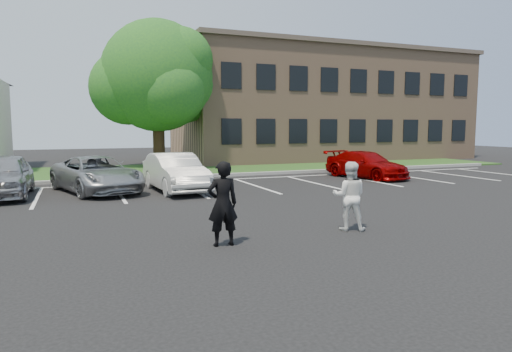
{
  "coord_description": "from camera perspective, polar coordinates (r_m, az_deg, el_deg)",
  "views": [
    {
      "loc": [
        -4.35,
        -9.82,
        2.53
      ],
      "look_at": [
        0.0,
        1.0,
        1.25
      ],
      "focal_mm": 32.0,
      "sensor_mm": 36.0,
      "label": 1
    }
  ],
  "objects": [
    {
      "name": "stall_lines",
      "position": [
        19.79,
        -4.84,
        -1.09
      ],
      "size": [
        34.0,
        5.36,
        0.01
      ],
      "color": "silver",
      "rests_on": "ground"
    },
    {
      "name": "man_white_shirt",
      "position": [
        11.31,
        11.59,
        -2.47
      ],
      "size": [
        1.03,
        0.97,
        1.68
      ],
      "primitive_type": "imported",
      "rotation": [
        0.0,
        0.0,
        2.59
      ],
      "color": "white",
      "rests_on": "ground"
    },
    {
      "name": "man_black_suit",
      "position": [
        9.64,
        -4.18,
        -3.48
      ],
      "size": [
        0.67,
        0.45,
        1.8
      ],
      "primitive_type": "imported",
      "rotation": [
        0.0,
        0.0,
        3.11
      ],
      "color": "black",
      "rests_on": "ground"
    },
    {
      "name": "tree",
      "position": [
        28.49,
        -12.08,
        11.8
      ],
      "size": [
        7.8,
        7.2,
        8.8
      ],
      "color": "black",
      "rests_on": "ground"
    },
    {
      "name": "car_red_compact",
      "position": [
        22.94,
        13.6,
        1.38
      ],
      "size": [
        2.77,
        4.77,
        1.3
      ],
      "primitive_type": "imported",
      "rotation": [
        0.0,
        0.0,
        0.22
      ],
      "color": "#850101",
      "rests_on": "ground"
    },
    {
      "name": "car_white_sedan",
      "position": [
        18.0,
        -10.05,
        0.45
      ],
      "size": [
        1.92,
        4.6,
        1.48
      ],
      "primitive_type": "imported",
      "rotation": [
        0.0,
        0.0,
        0.08
      ],
      "color": "silver",
      "rests_on": "ground"
    },
    {
      "name": "car_silver_minivan",
      "position": [
        18.51,
        -19.32,
        0.2
      ],
      "size": [
        3.65,
        5.42,
        1.38
      ],
      "primitive_type": "imported",
      "rotation": [
        0.0,
        0.0,
        0.3
      ],
      "color": "#9C9EA3",
      "rests_on": "ground"
    },
    {
      "name": "grass_strip",
      "position": [
        26.3,
        -12.29,
        0.68
      ],
      "size": [
        44.0,
        8.0,
        0.08
      ],
      "primitive_type": "cube",
      "color": "#2E471B",
      "rests_on": "ground"
    },
    {
      "name": "ground_plane",
      "position": [
        11.03,
        1.95,
        -7.0
      ],
      "size": [
        90.0,
        90.0,
        0.0
      ],
      "primitive_type": "plane",
      "color": "black",
      "rests_on": "ground"
    },
    {
      "name": "curb",
      "position": [
        22.38,
        -10.57,
        -0.15
      ],
      "size": [
        40.0,
        0.3,
        0.15
      ],
      "primitive_type": "cube",
      "color": "gray",
      "rests_on": "ground"
    },
    {
      "name": "car_silver_west",
      "position": [
        18.61,
        -29.15,
        0.07
      ],
      "size": [
        1.89,
        4.6,
        1.56
      ],
      "primitive_type": "imported",
      "rotation": [
        0.0,
        0.0,
        -0.01
      ],
      "color": "#A7A7AC",
      "rests_on": "ground"
    },
    {
      "name": "office_building",
      "position": [
        36.76,
        8.15,
        8.73
      ],
      "size": [
        22.4,
        10.4,
        8.3
      ],
      "color": "#A47E61",
      "rests_on": "ground"
    }
  ]
}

